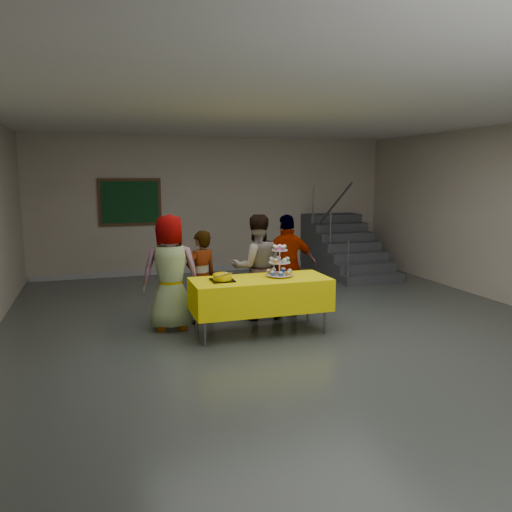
{
  "coord_description": "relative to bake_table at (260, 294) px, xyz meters",
  "views": [
    {
      "loc": [
        -2.54,
        -5.94,
        2.15
      ],
      "look_at": [
        -0.47,
        0.57,
        1.05
      ],
      "focal_mm": 35.0,
      "sensor_mm": 36.0,
      "label": 1
    }
  ],
  "objects": [
    {
      "name": "noticeboard",
      "position": [
        -1.4,
        4.59,
        1.04
      ],
      "size": [
        1.3,
        0.05,
        1.0
      ],
      "color": "#472B16",
      "rests_on": "ground"
    },
    {
      "name": "schoolchild_d",
      "position": [
        0.68,
        0.72,
        0.23
      ],
      "size": [
        0.95,
        0.45,
        1.57
      ],
      "primitive_type": "imported",
      "rotation": [
        0.0,
        0.0,
        3.06
      ],
      "color": "slate",
      "rests_on": "ground"
    },
    {
      "name": "schoolchild_b",
      "position": [
        -0.67,
        0.73,
        0.13
      ],
      "size": [
        0.59,
        0.5,
        1.37
      ],
      "primitive_type": "imported",
      "rotation": [
        0.0,
        0.0,
        3.54
      ],
      "color": "slate",
      "rests_on": "ground"
    },
    {
      "name": "room_shell",
      "position": [
        0.47,
        -0.35,
        1.57
      ],
      "size": [
        10.0,
        10.04,
        3.02
      ],
      "color": "#4C514C",
      "rests_on": "ground"
    },
    {
      "name": "schoolchild_a",
      "position": [
        -1.14,
        0.57,
        0.26
      ],
      "size": [
        0.86,
        0.61,
        1.63
      ],
      "primitive_type": "imported",
      "rotation": [
        0.0,
        0.0,
        3.02
      ],
      "color": "slate",
      "rests_on": "ground"
    },
    {
      "name": "bear_cake",
      "position": [
        -0.53,
        0.01,
        0.27
      ],
      "size": [
        0.32,
        0.36,
        0.12
      ],
      "color": "black",
      "rests_on": "bake_table"
    },
    {
      "name": "cupcake_stand",
      "position": [
        0.29,
        0.05,
        0.39
      ],
      "size": [
        0.38,
        0.38,
        0.44
      ],
      "color": "silver",
      "rests_on": "bake_table"
    },
    {
      "name": "schoolchild_c",
      "position": [
        0.17,
        0.72,
        0.24
      ],
      "size": [
        0.79,
        0.63,
        1.59
      ],
      "primitive_type": "imported",
      "rotation": [
        0.0,
        0.0,
        3.11
      ],
      "color": "slate",
      "rests_on": "ground"
    },
    {
      "name": "bake_table",
      "position": [
        0.0,
        0.0,
        0.0
      ],
      "size": [
        1.88,
        0.78,
        0.77
      ],
      "color": "#595960",
      "rests_on": "ground"
    },
    {
      "name": "staircase",
      "position": [
        3.17,
        3.76,
        -0.07
      ],
      "size": [
        1.3,
        2.4,
        2.04
      ],
      "color": "#424447",
      "rests_on": "ground"
    }
  ]
}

